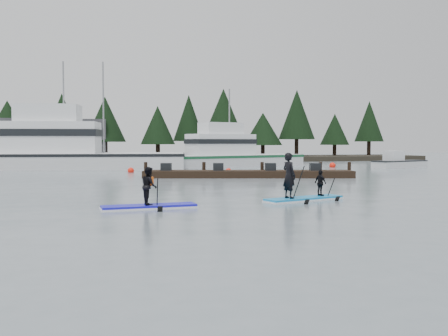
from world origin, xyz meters
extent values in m
plane|color=slate|center=(0.00, 0.00, 0.00)|extent=(160.00, 160.00, 0.00)
cube|color=#2D281E|center=(0.00, 42.00, 0.30)|extent=(70.00, 8.00, 0.60)
cube|color=#4C4C51|center=(-14.00, 44.00, 2.50)|extent=(18.00, 6.00, 5.00)
cube|color=silver|center=(-7.87, 28.26, 0.13)|extent=(19.60, 8.19, 2.53)
cube|color=white|center=(-10.13, 28.62, 2.77)|extent=(9.04, 5.09, 2.75)
cylinder|color=gray|center=(-8.81, 28.41, 5.41)|extent=(0.14, 0.14, 8.04)
cube|color=silver|center=(7.24, 29.77, 0.10)|extent=(14.70, 8.18, 2.02)
cube|color=white|center=(5.62, 29.25, 2.12)|extent=(6.95, 4.72, 2.02)
cylinder|color=gray|center=(6.57, 29.55, 4.33)|extent=(0.14, 0.14, 6.44)
cube|color=silver|center=(20.98, 22.69, 0.34)|extent=(6.01, 3.44, 0.67)
cube|color=black|center=(3.78, 14.24, 0.23)|extent=(14.02, 5.23, 0.47)
sphere|color=#FF1D0C|center=(15.39, 25.05, 0.00)|extent=(0.58, 0.58, 0.58)
sphere|color=#FF1D0C|center=(-3.49, 21.69, 0.00)|extent=(0.50, 0.50, 0.50)
sphere|color=#FF1D0C|center=(3.71, 19.12, 0.00)|extent=(0.48, 0.48, 0.48)
cube|color=#1614C3|center=(-4.25, 0.23, 0.06)|extent=(3.42, 1.06, 0.13)
imported|color=black|center=(-4.25, 0.23, 0.81)|extent=(0.56, 0.70, 1.37)
cube|color=#E25613|center=(-4.25, 0.23, 0.97)|extent=(0.31, 0.22, 0.32)
cylinder|color=black|center=(-3.99, 0.03, 0.35)|extent=(0.10, 0.91, 1.53)
cube|color=#1480C4|center=(2.14, 1.15, 0.06)|extent=(3.64, 1.89, 0.13)
imported|color=black|center=(1.38, 0.90, 1.04)|extent=(0.62, 0.77, 1.83)
cylinder|color=black|center=(1.68, 0.77, 0.61)|extent=(0.21, 0.99, 1.69)
imported|color=black|center=(3.00, 1.42, 0.67)|extent=(0.45, 0.68, 1.08)
cylinder|color=black|center=(3.30, 1.29, 0.20)|extent=(0.18, 0.84, 1.43)
camera|label=1|loc=(-6.06, -17.70, 2.38)|focal=40.00mm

